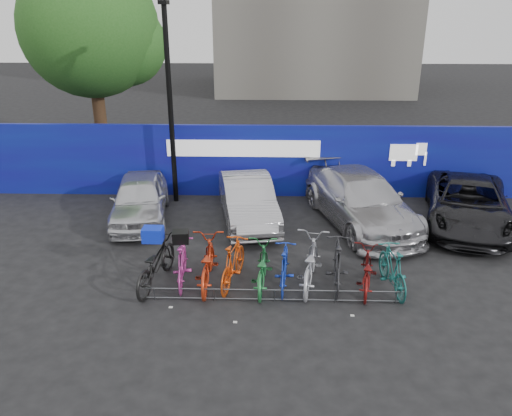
{
  "coord_description": "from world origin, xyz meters",
  "views": [
    {
      "loc": [
        -0.14,
        -9.86,
        5.88
      ],
      "look_at": [
        -0.47,
        2.0,
        1.13
      ],
      "focal_mm": 35.0,
      "sensor_mm": 36.0,
      "label": 1
    }
  ],
  "objects_px": {
    "bike_rack": "(275,295)",
    "bike_1": "(182,263)",
    "bike_3": "(233,263)",
    "bike_7": "(337,263)",
    "car_1": "(248,200)",
    "car_3": "(468,203)",
    "car_2": "(361,200)",
    "bike_4": "(262,267)",
    "bike_5": "(284,267)",
    "car_0": "(140,198)",
    "tree": "(97,32)",
    "bike_6": "(310,263)",
    "bike_9": "(393,269)",
    "bike_2": "(207,263)",
    "lamppost": "(170,101)",
    "bike_0": "(155,263)",
    "bike_8": "(366,271)"
  },
  "relations": [
    {
      "from": "car_1",
      "to": "bike_1",
      "type": "xyz_separation_m",
      "value": [
        -1.34,
        -3.64,
        -0.15
      ]
    },
    {
      "from": "bike_rack",
      "to": "car_0",
      "type": "relative_size",
      "value": 1.44
    },
    {
      "from": "bike_1",
      "to": "bike_3",
      "type": "bearing_deg",
      "value": 173.99
    },
    {
      "from": "bike_rack",
      "to": "bike_5",
      "type": "bearing_deg",
      "value": 70.59
    },
    {
      "from": "bike_6",
      "to": "bike_7",
      "type": "bearing_deg",
      "value": -172.06
    },
    {
      "from": "car_2",
      "to": "bike_4",
      "type": "relative_size",
      "value": 2.71
    },
    {
      "from": "bike_6",
      "to": "bike_8",
      "type": "distance_m",
      "value": 1.26
    },
    {
      "from": "car_3",
      "to": "bike_5",
      "type": "relative_size",
      "value": 2.93
    },
    {
      "from": "bike_5",
      "to": "bike_8",
      "type": "relative_size",
      "value": 0.94
    },
    {
      "from": "bike_6",
      "to": "bike_7",
      "type": "xyz_separation_m",
      "value": [
        0.61,
        -0.02,
        -0.0
      ]
    },
    {
      "from": "bike_3",
      "to": "bike_6",
      "type": "height_order",
      "value": "bike_6"
    },
    {
      "from": "bike_rack",
      "to": "bike_6",
      "type": "xyz_separation_m",
      "value": [
        0.8,
        0.76,
        0.39
      ]
    },
    {
      "from": "bike_1",
      "to": "bike_2",
      "type": "relative_size",
      "value": 0.84
    },
    {
      "from": "bike_8",
      "to": "car_0",
      "type": "bearing_deg",
      "value": -21.85
    },
    {
      "from": "bike_4",
      "to": "car_1",
      "type": "bearing_deg",
      "value": -80.29
    },
    {
      "from": "car_1",
      "to": "car_3",
      "type": "relative_size",
      "value": 0.84
    },
    {
      "from": "car_0",
      "to": "tree",
      "type": "bearing_deg",
      "value": 105.42
    },
    {
      "from": "bike_5",
      "to": "bike_0",
      "type": "bearing_deg",
      "value": 4.34
    },
    {
      "from": "bike_1",
      "to": "bike_2",
      "type": "distance_m",
      "value": 0.57
    },
    {
      "from": "bike_2",
      "to": "bike_9",
      "type": "bearing_deg",
      "value": 177.07
    },
    {
      "from": "bike_rack",
      "to": "bike_9",
      "type": "height_order",
      "value": "bike_9"
    },
    {
      "from": "bike_rack",
      "to": "bike_1",
      "type": "height_order",
      "value": "bike_1"
    },
    {
      "from": "tree",
      "to": "car_3",
      "type": "bearing_deg",
      "value": -27.32
    },
    {
      "from": "tree",
      "to": "car_3",
      "type": "distance_m",
      "value": 14.6
    },
    {
      "from": "car_0",
      "to": "bike_1",
      "type": "height_order",
      "value": "car_0"
    },
    {
      "from": "car_1",
      "to": "car_3",
      "type": "height_order",
      "value": "car_3"
    },
    {
      "from": "tree",
      "to": "car_2",
      "type": "bearing_deg",
      "value": -34.33
    },
    {
      "from": "bike_4",
      "to": "bike_7",
      "type": "bearing_deg",
      "value": -173.76
    },
    {
      "from": "car_1",
      "to": "car_0",
      "type": "bearing_deg",
      "value": 169.09
    },
    {
      "from": "bike_rack",
      "to": "car_2",
      "type": "xyz_separation_m",
      "value": [
        2.51,
        4.31,
        0.58
      ]
    },
    {
      "from": "bike_1",
      "to": "bike_3",
      "type": "height_order",
      "value": "bike_3"
    },
    {
      "from": "car_0",
      "to": "lamppost",
      "type": "bearing_deg",
      "value": 55.06
    },
    {
      "from": "lamppost",
      "to": "bike_1",
      "type": "height_order",
      "value": "lamppost"
    },
    {
      "from": "bike_9",
      "to": "bike_1",
      "type": "bearing_deg",
      "value": -9.06
    },
    {
      "from": "bike_3",
      "to": "car_3",
      "type": "bearing_deg",
      "value": -138.77
    },
    {
      "from": "bike_2",
      "to": "bike_7",
      "type": "distance_m",
      "value": 2.95
    },
    {
      "from": "car_2",
      "to": "lamppost",
      "type": "bearing_deg",
      "value": 148.09
    },
    {
      "from": "bike_0",
      "to": "bike_6",
      "type": "bearing_deg",
      "value": -167.91
    },
    {
      "from": "bike_4",
      "to": "car_2",
      "type": "bearing_deg",
      "value": -124.71
    },
    {
      "from": "car_1",
      "to": "bike_6",
      "type": "xyz_separation_m",
      "value": [
        1.56,
        -3.63,
        -0.11
      ]
    },
    {
      "from": "bike_3",
      "to": "bike_7",
      "type": "relative_size",
      "value": 0.97
    },
    {
      "from": "tree",
      "to": "car_3",
      "type": "height_order",
      "value": "tree"
    },
    {
      "from": "car_0",
      "to": "bike_7",
      "type": "height_order",
      "value": "car_0"
    },
    {
      "from": "bike_3",
      "to": "bike_9",
      "type": "height_order",
      "value": "bike_3"
    },
    {
      "from": "bike_5",
      "to": "car_0",
      "type": "bearing_deg",
      "value": -37.22
    },
    {
      "from": "car_2",
      "to": "bike_2",
      "type": "distance_m",
      "value": 5.42
    },
    {
      "from": "bike_0",
      "to": "bike_4",
      "type": "bearing_deg",
      "value": -170.36
    },
    {
      "from": "bike_1",
      "to": "bike_5",
      "type": "bearing_deg",
      "value": 172.3
    },
    {
      "from": "bike_4",
      "to": "bike_7",
      "type": "height_order",
      "value": "bike_7"
    },
    {
      "from": "bike_9",
      "to": "car_1",
      "type": "bearing_deg",
      "value": -55.4
    }
  ]
}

